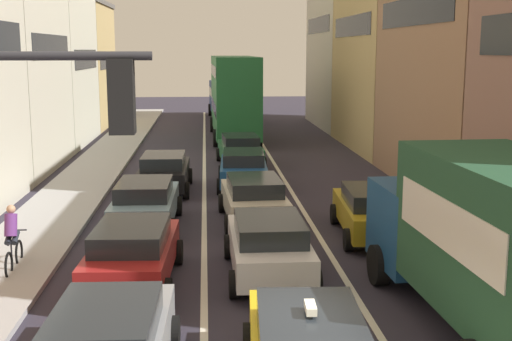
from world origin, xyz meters
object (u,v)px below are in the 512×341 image
Objects in this scene: bus_far_queue_secondary at (228,98)px; cyclist_on_sidewalk at (12,240)px; sedan_centre_lane_second at (269,245)px; removalist_box_truck at (487,236)px; sedan_left_lane_fourth at (164,171)px; hatchback_centre_lane_third at (254,198)px; sedan_centre_lane_fifth at (240,149)px; wagon_left_lane_second at (133,252)px; sedan_right_lane_behind_truck at (373,211)px; bus_mid_queue_primary at (234,93)px; coupe_centre_lane_fourth at (243,168)px; sedan_left_lane_third at (145,202)px.

cyclist_on_sidewalk is (-6.60, -36.28, -0.91)m from bus_far_queue_secondary.
cyclist_on_sidewalk reaches higher than sedan_centre_lane_second.
removalist_box_truck is 1.80× the size of sedan_left_lane_fourth.
hatchback_centre_lane_third is at bearing -56.79° from cyclist_on_sidewalk.
sedan_centre_lane_fifth is at bearing 177.31° from bus_far_queue_secondary.
removalist_box_truck is at bearing -112.53° from wagon_left_lane_second.
sedan_right_lane_behind_truck is 22.60m from bus_mid_queue_primary.
hatchback_centre_lane_third is 5.61m from coupe_centre_lane_fourth.
wagon_left_lane_second is 1.01× the size of sedan_left_lane_fourth.
hatchback_centre_lane_third is 3.88m from sedan_right_lane_behind_truck.
wagon_left_lane_second is at bearing 172.38° from bus_far_queue_secondary.
cyclist_on_sidewalk reaches higher than sedan_left_lane_fourth.
sedan_right_lane_behind_truck is (6.78, -1.60, 0.00)m from sedan_left_lane_third.
bus_far_queue_secondary is (0.04, 11.46, -1.07)m from bus_mid_queue_primary.
removalist_box_truck is 1.80× the size of sedan_centre_lane_second.
sedan_centre_lane_second is at bearing 178.49° from bus_mid_queue_primary.
cyclist_on_sidewalk is (-3.15, -9.53, 0.05)m from sedan_left_lane_fourth.
sedan_centre_lane_second is 0.99× the size of sedan_left_lane_third.
wagon_left_lane_second is 11.62m from coupe_centre_lane_fourth.
wagon_left_lane_second is 0.42× the size of bus_mid_queue_primary.
bus_far_queue_secondary is at bearing -2.68° from wagon_left_lane_second.
coupe_centre_lane_fourth is at bearing -28.31° from sedan_left_lane_third.
removalist_box_truck is 0.74× the size of bus_mid_queue_primary.
wagon_left_lane_second is 1.00× the size of sedan_centre_lane_fifth.
removalist_box_truck is at bearing -134.53° from sedan_centre_lane_second.
sedan_centre_lane_second is at bearing 176.46° from sedan_centre_lane_fifth.
removalist_box_truck is 7.07m from sedan_right_lane_behind_truck.
coupe_centre_lane_fourth is at bearing 27.62° from sedan_right_lane_behind_truck.
sedan_centre_lane_second and sedan_left_lane_third have the same top height.
bus_far_queue_secondary is (3.55, 37.37, 0.96)m from wagon_left_lane_second.
sedan_centre_lane_second is at bearing -177.43° from coupe_centre_lane_fourth.
sedan_left_lane_third is 5.04m from cyclist_on_sidewalk.
sedan_left_lane_third and sedan_centre_lane_fifth have the same top height.
bus_mid_queue_primary is (0.28, 14.75, 2.03)m from coupe_centre_lane_fourth.
cyclist_on_sidewalk is at bearing 150.60° from coupe_centre_lane_fourth.
sedan_right_lane_behind_truck is (3.25, -12.63, 0.00)m from sedan_centre_lane_fifth.
sedan_left_lane_third is 0.99× the size of sedan_right_lane_behind_truck.
bus_mid_queue_primary is at bearing -1.06° from sedan_centre_lane_second.
removalist_box_truck is at bearing -152.38° from sedan_left_lane_fourth.
hatchback_centre_lane_third and sedan_right_lane_behind_truck have the same top height.
sedan_left_lane_fourth is 9.56m from sedan_right_lane_behind_truck.
bus_mid_queue_primary reaches higher than sedan_left_lane_third.
sedan_centre_lane_fifth is (0.14, 5.09, 0.00)m from coupe_centre_lane_fourth.
bus_mid_queue_primary is (-3.10, 22.29, 2.03)m from sedan_right_lane_behind_truck.
bus_mid_queue_primary is (0.28, 25.54, 2.03)m from sedan_centre_lane_second.
sedan_left_lane_fourth is 2.50× the size of cyclist_on_sidewalk.
sedan_centre_lane_second is 3.26m from wagon_left_lane_second.
bus_mid_queue_primary is at bearing 1.45° from coupe_centre_lane_fourth.
sedan_left_lane_third is 5.41m from sedan_left_lane_fourth.
wagon_left_lane_second is 6.43m from hatchback_centre_lane_third.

